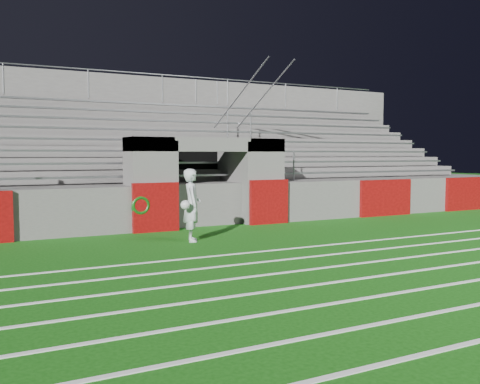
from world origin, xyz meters
TOP-DOWN VIEW (x-y plane):
  - ground at (0.00, 0.00)m, footprint 90.00×90.00m
  - field_markings at (0.00, -5.00)m, footprint 28.00×8.09m
  - stadium_structure at (0.00, 7.97)m, footprint 26.00×8.48m
  - goalkeeper_with_ball at (-1.55, 1.00)m, footprint 0.70×0.77m
  - hose_coil at (-2.23, 2.92)m, footprint 0.51×0.14m

SIDE VIEW (x-z plane):
  - ground at x=0.00m, z-range 0.00..0.00m
  - field_markings at x=0.00m, z-range 0.00..0.01m
  - hose_coil at x=-2.23m, z-range 0.44..1.00m
  - goalkeeper_with_ball at x=-1.55m, z-range 0.00..1.77m
  - stadium_structure at x=0.00m, z-range -1.22..4.20m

